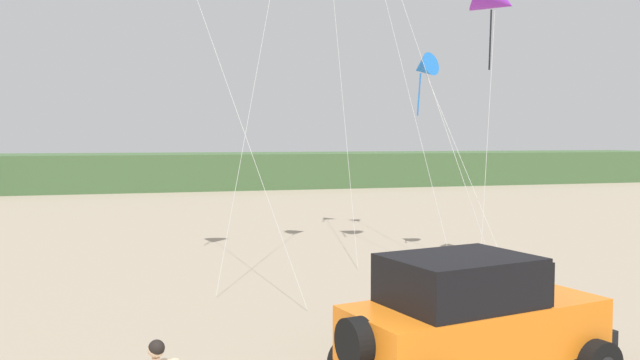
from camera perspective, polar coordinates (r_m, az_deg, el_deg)
The scene contains 3 objects.
dune_ridge at distance 56.96m, azimuth -9.84°, elevation 0.83°, with size 90.00×9.72×2.90m, color #426038.
jeep at distance 11.36m, azimuth 13.10°, elevation -11.60°, with size 5.01×3.21×2.26m.
kite_purple_stunt at distance 23.15m, azimuth 8.98°, elevation 9.63°, with size 1.24×5.88×7.20m.
Camera 1 is at (-1.92, -7.06, 4.16)m, focal length 36.79 mm.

